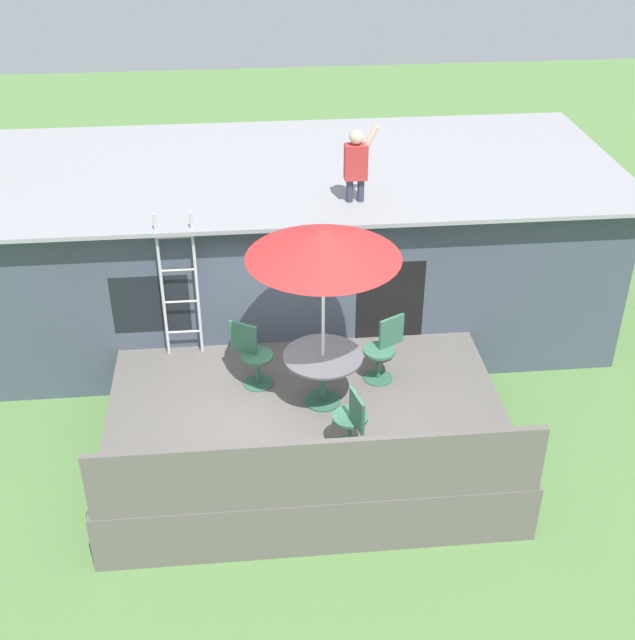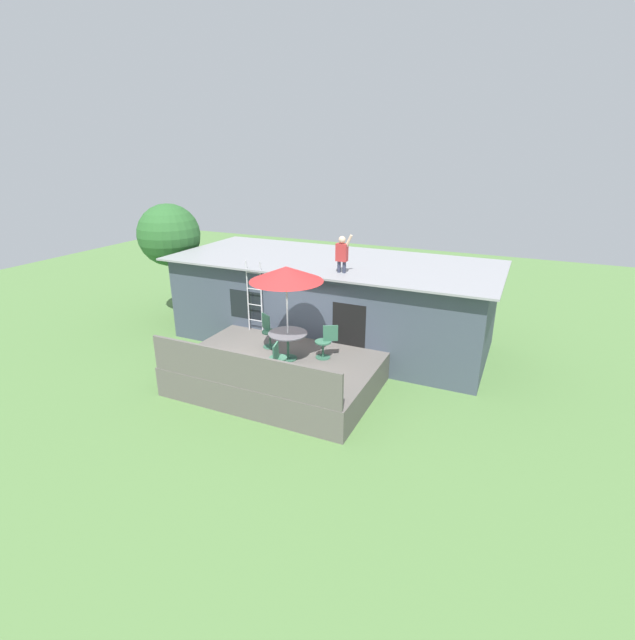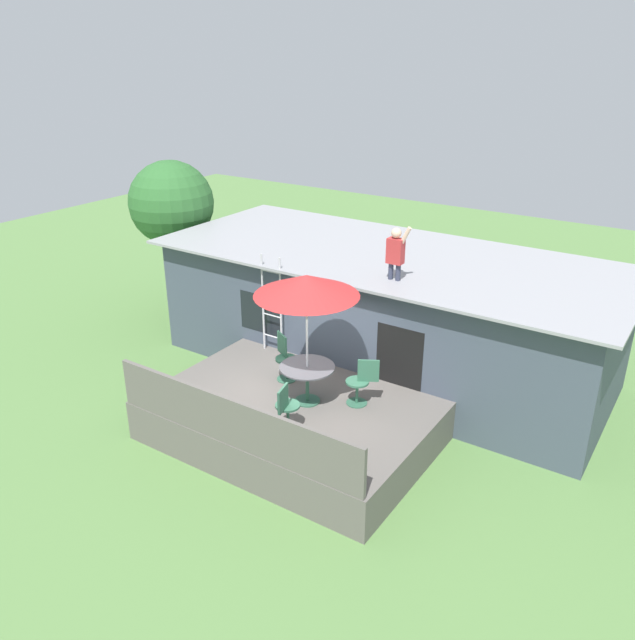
{
  "view_description": "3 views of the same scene",
  "coord_description": "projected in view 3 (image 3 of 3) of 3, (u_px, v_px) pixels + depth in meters",
  "views": [
    {
      "loc": [
        -0.7,
        -8.85,
        7.57
      ],
      "look_at": [
        0.22,
        0.68,
        1.71
      ],
      "focal_mm": 47.15,
      "sensor_mm": 36.0,
      "label": 1
    },
    {
      "loc": [
        5.72,
        -9.95,
        6.1
      ],
      "look_at": [
        0.62,
        1.12,
        1.62
      ],
      "focal_mm": 26.18,
      "sensor_mm": 36.0,
      "label": 2
    },
    {
      "loc": [
        6.21,
        -8.59,
        7.02
      ],
      "look_at": [
        -0.23,
        1.12,
        2.0
      ],
      "focal_mm": 35.84,
      "sensor_mm": 36.0,
      "label": 3
    }
  ],
  "objects": [
    {
      "name": "person_figure",
      "position": [
        396.0,
        250.0,
        12.36
      ],
      "size": [
        0.47,
        0.2,
        1.11
      ],
      "color": "#33384C",
      "rests_on": "house"
    },
    {
      "name": "patio_chair_left",
      "position": [
        285.0,
        358.0,
        12.81
      ],
      "size": [
        0.58,
        0.44,
        0.92
      ],
      "rotation": [
        0.0,
        0.0,
        -0.53
      ],
      "color": "#33664C",
      "rests_on": "deck"
    },
    {
      "name": "deck",
      "position": [
        295.0,
        417.0,
        12.35
      ],
      "size": [
        5.23,
        3.73,
        0.8
      ],
      "primitive_type": "cube",
      "color": "#605B56",
      "rests_on": "ground"
    },
    {
      "name": "ground_plane",
      "position": [
        296.0,
        435.0,
        12.51
      ],
      "size": [
        40.0,
        40.0,
        0.0
      ],
      "primitive_type": "plane",
      "color": "#567F42"
    },
    {
      "name": "backyard_tree",
      "position": [
        171.0,
        204.0,
        17.26
      ],
      "size": [
        2.29,
        2.29,
        4.25
      ],
      "color": "brown",
      "rests_on": "ground"
    },
    {
      "name": "patio_chair_near",
      "position": [
        286.0,
        408.0,
        11.04
      ],
      "size": [
        0.44,
        0.61,
        0.92
      ],
      "rotation": [
        0.0,
        0.0,
        1.81
      ],
      "color": "#33664C",
      "rests_on": "deck"
    },
    {
      "name": "patio_chair_right",
      "position": [
        361.0,
        382.0,
        11.88
      ],
      "size": [
        0.58,
        0.44,
        0.92
      ],
      "rotation": [
        0.0,
        0.0,
        -2.63
      ],
      "color": "#33664C",
      "rests_on": "deck"
    },
    {
      "name": "patio_table",
      "position": [
        307.0,
        374.0,
        11.9
      ],
      "size": [
        1.04,
        1.04,
        0.74
      ],
      "color": "#33664C",
      "rests_on": "deck"
    },
    {
      "name": "patio_umbrella",
      "position": [
        307.0,
        285.0,
        11.2
      ],
      "size": [
        1.9,
        1.9,
        2.54
      ],
      "color": "silver",
      "rests_on": "deck"
    },
    {
      "name": "house",
      "position": [
        385.0,
        311.0,
        14.71
      ],
      "size": [
        10.5,
        4.5,
        2.77
      ],
      "color": "#424C5B",
      "rests_on": "ground"
    },
    {
      "name": "deck_railing",
      "position": [
        231.0,
        422.0,
        10.62
      ],
      "size": [
        5.13,
        0.08,
        0.9
      ],
      "primitive_type": "cube",
      "color": "#605B56",
      "rests_on": "deck"
    },
    {
      "name": "step_ladder",
      "position": [
        272.0,
        305.0,
        13.7
      ],
      "size": [
        0.52,
        0.04,
        2.2
      ],
      "color": "silver",
      "rests_on": "deck"
    }
  ]
}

